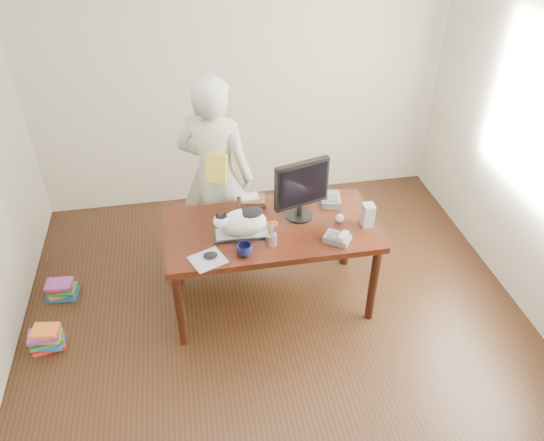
{
  "coord_description": "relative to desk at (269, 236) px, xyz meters",
  "views": [
    {
      "loc": [
        -0.56,
        -2.55,
        3.15
      ],
      "look_at": [
        0.0,
        0.55,
        0.85
      ],
      "focal_mm": 35.0,
      "sensor_mm": 36.0,
      "label": 1
    }
  ],
  "objects": [
    {
      "name": "mousepad",
      "position": [
        -0.5,
        -0.37,
        0.15
      ],
      "size": [
        0.29,
        0.28,
        0.01
      ],
      "rotation": [
        0.0,
        0.0,
        0.4
      ],
      "color": "#A3A7AF",
      "rests_on": "desk"
    },
    {
      "name": "speaker",
      "position": [
        0.72,
        -0.18,
        0.24
      ],
      "size": [
        0.08,
        0.09,
        0.18
      ],
      "rotation": [
        0.0,
        0.0,
        -0.01
      ],
      "color": "#969698",
      "rests_on": "desk"
    },
    {
      "name": "held_book",
      "position": [
        -0.35,
        0.36,
        0.45
      ],
      "size": [
        0.19,
        0.16,
        0.23
      ],
      "rotation": [
        0.0,
        0.0,
        -0.42
      ],
      "color": "yellow",
      "rests_on": "person"
    },
    {
      "name": "phone",
      "position": [
        0.45,
        -0.33,
        0.18
      ],
      "size": [
        0.22,
        0.21,
        0.08
      ],
      "rotation": [
        0.0,
        0.0,
        -0.62
      ],
      "color": "#59595E",
      "rests_on": "desk"
    },
    {
      "name": "coffee_mug",
      "position": [
        -0.24,
        -0.36,
        0.19
      ],
      "size": [
        0.14,
        0.14,
        0.09
      ],
      "primitive_type": "imported",
      "rotation": [
        0.0,
        0.0,
        0.28
      ],
      "color": "#0D0F35",
      "rests_on": "desk"
    },
    {
      "name": "cat",
      "position": [
        -0.23,
        -0.14,
        0.27
      ],
      "size": [
        0.43,
        0.22,
        0.25
      ],
      "rotation": [
        0.0,
        0.0,
        -0.04
      ],
      "color": "white",
      "rests_on": "keyboard"
    },
    {
      "name": "desk",
      "position": [
        0.0,
        0.0,
        0.0
      ],
      "size": [
        1.6,
        0.8,
        0.75
      ],
      "color": "black",
      "rests_on": "ground"
    },
    {
      "name": "mouse",
      "position": [
        -0.48,
        -0.35,
        0.17
      ],
      "size": [
        0.12,
        0.1,
        0.04
      ],
      "rotation": [
        0.0,
        0.0,
        0.4
      ],
      "color": "black",
      "rests_on": "mousepad"
    },
    {
      "name": "room",
      "position": [
        0.0,
        -0.68,
        0.75
      ],
      "size": [
        4.5,
        4.5,
        4.5
      ],
      "color": "black",
      "rests_on": "ground"
    },
    {
      "name": "pen_cup",
      "position": [
        -0.03,
        -0.28,
        0.21
      ],
      "size": [
        0.09,
        0.08,
        0.21
      ],
      "rotation": [
        0.0,
        0.0,
        0.01
      ],
      "color": "#95949A",
      "rests_on": "desk"
    },
    {
      "name": "monitor",
      "position": [
        0.25,
        0.01,
        0.42
      ],
      "size": [
        0.43,
        0.26,
        0.49
      ],
      "rotation": [
        0.0,
        0.0,
        0.28
      ],
      "color": "black",
      "rests_on": "desk"
    },
    {
      "name": "book_pile_a",
      "position": [
        -1.75,
        -0.28,
        -0.51
      ],
      "size": [
        0.27,
        0.22,
        0.18
      ],
      "color": "red",
      "rests_on": "ground"
    },
    {
      "name": "person",
      "position": [
        -0.35,
        0.53,
        0.27
      ],
      "size": [
        0.75,
        0.64,
        1.75
      ],
      "primitive_type": "imported",
      "rotation": [
        0.0,
        0.0,
        2.72
      ],
      "color": "white",
      "rests_on": "ground"
    },
    {
      "name": "calculator",
      "position": [
        0.53,
        0.17,
        0.18
      ],
      "size": [
        0.19,
        0.23,
        0.06
      ],
      "rotation": [
        0.0,
        0.0,
        -0.2
      ],
      "color": "#59595E",
      "rests_on": "desk"
    },
    {
      "name": "book_stack",
      "position": [
        -0.1,
        0.25,
        0.18
      ],
      "size": [
        0.23,
        0.18,
        0.08
      ],
      "rotation": [
        0.0,
        0.0,
        -0.08
      ],
      "color": "#431612",
      "rests_on": "desk"
    },
    {
      "name": "baseball",
      "position": [
        0.53,
        -0.1,
        0.18
      ],
      "size": [
        0.07,
        0.07,
        0.07
      ],
      "rotation": [
        0.0,
        0.0,
        0.26
      ],
      "color": "beige",
      "rests_on": "desk"
    },
    {
      "name": "keyboard",
      "position": [
        -0.21,
        -0.14,
        0.16
      ],
      "size": [
        0.45,
        0.19,
        0.03
      ],
      "rotation": [
        0.0,
        0.0,
        -0.04
      ],
      "color": "black",
      "rests_on": "desk"
    },
    {
      "name": "book_pile_b",
      "position": [
        -1.72,
        0.27,
        -0.53
      ],
      "size": [
        0.26,
        0.2,
        0.15
      ],
      "color": "#194997",
      "rests_on": "ground"
    }
  ]
}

